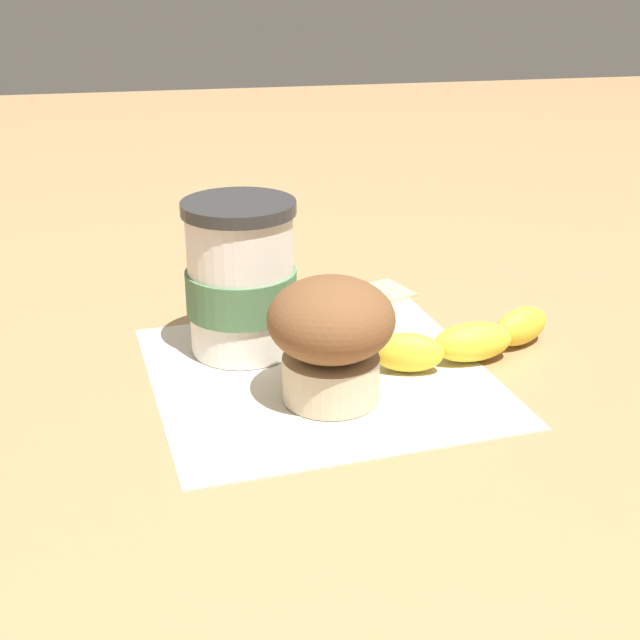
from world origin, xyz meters
TOP-DOWN VIEW (x-y plane):
  - ground_plane at (0.00, 0.00)m, footprint 3.00×3.00m
  - paper_napkin at (0.00, 0.00)m, footprint 0.29×0.29m
  - coffee_cup at (-0.05, 0.06)m, footprint 0.09×0.09m
  - muffin at (0.00, -0.04)m, footprint 0.09×0.09m
  - banana at (0.12, 0.00)m, footprint 0.17×0.08m
  - sugar_packet at (0.10, 0.16)m, footprint 0.05×0.06m

SIDE VIEW (x-z plane):
  - ground_plane at x=0.00m, z-range 0.00..0.00m
  - paper_napkin at x=0.00m, z-range 0.00..0.00m
  - sugar_packet at x=0.10m, z-range 0.00..0.01m
  - banana at x=0.12m, z-range 0.00..0.03m
  - muffin at x=0.00m, z-range 0.01..0.10m
  - coffee_cup at x=-0.05m, z-range 0.00..0.13m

